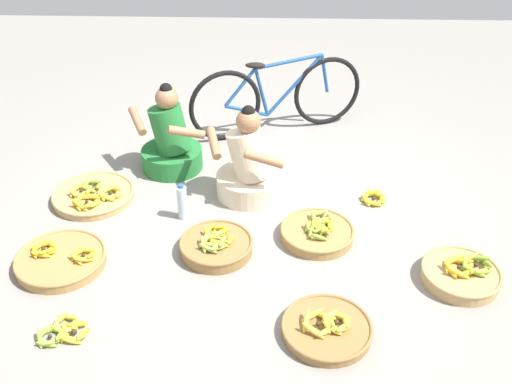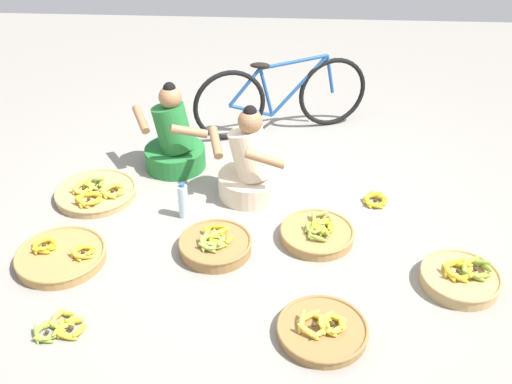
% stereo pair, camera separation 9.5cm
% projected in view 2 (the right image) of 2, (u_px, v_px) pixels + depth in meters
% --- Properties ---
extents(ground_plane, '(10.00, 10.00, 0.00)m').
position_uv_depth(ground_plane, '(258.00, 215.00, 4.51)').
color(ground_plane, gray).
extents(vendor_woman_front, '(0.62, 0.52, 0.78)m').
position_uv_depth(vendor_woman_front, '(250.00, 168.00, 4.63)').
color(vendor_woman_front, beige).
rests_on(vendor_woman_front, ground).
extents(vendor_woman_behind, '(0.69, 0.54, 0.78)m').
position_uv_depth(vendor_woman_behind, '(174.00, 141.00, 4.99)').
color(vendor_woman_behind, '#237233').
rests_on(vendor_woman_behind, ground).
extents(bicycle_leaning, '(1.61, 0.64, 0.73)m').
position_uv_depth(bicycle_leaning, '(282.00, 97.00, 5.47)').
color(bicycle_leaning, black).
rests_on(bicycle_leaning, ground).
extents(banana_basket_front_center, '(0.62, 0.62, 0.15)m').
position_uv_depth(banana_basket_front_center, '(61.00, 256.00, 4.04)').
color(banana_basket_front_center, '#A87F47').
rests_on(banana_basket_front_center, ground).
extents(banana_basket_front_right, '(0.52, 0.52, 0.17)m').
position_uv_depth(banana_basket_front_right, '(460.00, 278.00, 3.84)').
color(banana_basket_front_right, tan).
rests_on(banana_basket_front_right, ground).
extents(banana_basket_back_right, '(0.55, 0.55, 0.14)m').
position_uv_depth(banana_basket_back_right, '(322.00, 330.00, 3.48)').
color(banana_basket_back_right, olive).
rests_on(banana_basket_back_right, ground).
extents(banana_basket_mid_left, '(0.54, 0.54, 0.15)m').
position_uv_depth(banana_basket_mid_left, '(317.00, 233.00, 4.24)').
color(banana_basket_mid_left, '#A87F47').
rests_on(banana_basket_mid_left, ground).
extents(banana_basket_near_bicycle, '(0.65, 0.65, 0.14)m').
position_uv_depth(banana_basket_near_bicycle, '(96.00, 192.00, 4.70)').
color(banana_basket_near_bicycle, tan).
rests_on(banana_basket_near_bicycle, ground).
extents(banana_basket_near_vendor, '(0.52, 0.52, 0.17)m').
position_uv_depth(banana_basket_near_vendor, '(215.00, 244.00, 4.12)').
color(banana_basket_near_vendor, olive).
rests_on(banana_basket_near_vendor, ground).
extents(loose_bananas_mid_right, '(0.22, 0.22, 0.09)m').
position_uv_depth(loose_bananas_mid_right, '(376.00, 200.00, 4.64)').
color(loose_bananas_mid_right, gold).
rests_on(loose_bananas_mid_right, ground).
extents(loose_bananas_back_left, '(0.33, 0.29, 0.08)m').
position_uv_depth(loose_bananas_back_left, '(60.00, 327.00, 3.52)').
color(loose_bananas_back_left, yellow).
rests_on(loose_bananas_back_left, ground).
extents(water_bottle, '(0.08, 0.08, 0.30)m').
position_uv_depth(water_bottle, '(183.00, 201.00, 4.43)').
color(water_bottle, silver).
rests_on(water_bottle, ground).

